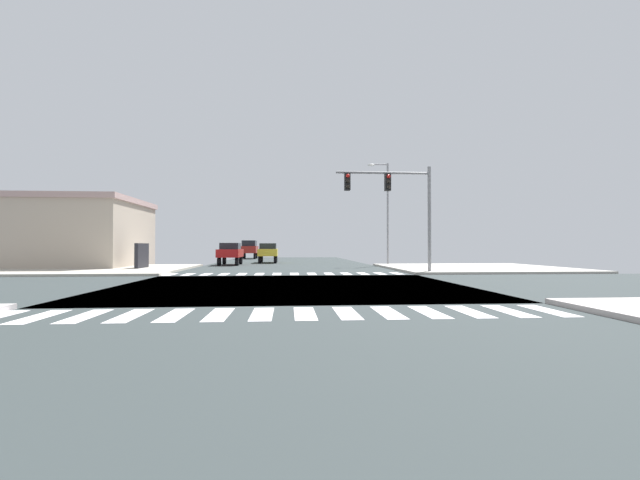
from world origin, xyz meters
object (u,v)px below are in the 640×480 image
(sedan_nearside_1, at_px, (230,252))
(suv_crossing_1, at_px, (250,248))
(street_lamp, at_px, (385,205))
(traffic_signal_mast, at_px, (393,195))
(sedan_farside_2, at_px, (268,251))
(bank_building, at_px, (60,233))

(sedan_nearside_1, xyz_separation_m, suv_crossing_1, (-0.00, 18.60, 0.28))
(street_lamp, bearing_deg, suv_crossing_1, 122.55)
(traffic_signal_mast, xyz_separation_m, sedan_nearside_1, (-11.01, 12.46, -3.50))
(street_lamp, distance_m, suv_crossing_1, 24.45)
(street_lamp, bearing_deg, traffic_signal_mast, -100.56)
(sedan_farside_2, xyz_separation_m, suv_crossing_1, (-3.00, 13.95, 0.28))
(sedan_farside_2, relative_size, suv_crossing_1, 0.93)
(traffic_signal_mast, bearing_deg, street_lamp, 79.44)
(traffic_signal_mast, distance_m, street_lamp, 10.89)
(bank_building, relative_size, sedan_farside_2, 3.01)
(street_lamp, height_order, sedan_farside_2, street_lamp)
(bank_building, bearing_deg, sedan_nearside_1, 17.58)
(street_lamp, height_order, bank_building, street_lamp)
(bank_building, xyz_separation_m, suv_crossing_1, (12.03, 22.42, -1.19))
(sedan_nearside_1, bearing_deg, sedan_farside_2, -122.80)
(sedan_farside_2, distance_m, suv_crossing_1, 14.27)
(street_lamp, xyz_separation_m, suv_crossing_1, (-13.00, 20.37, -3.68))
(suv_crossing_1, bearing_deg, sedan_nearside_1, 90.00)
(street_lamp, bearing_deg, sedan_farside_2, 147.28)
(street_lamp, bearing_deg, bank_building, -175.33)
(sedan_farside_2, bearing_deg, bank_building, 29.40)
(traffic_signal_mast, xyz_separation_m, bank_building, (-23.04, 8.65, -2.03))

